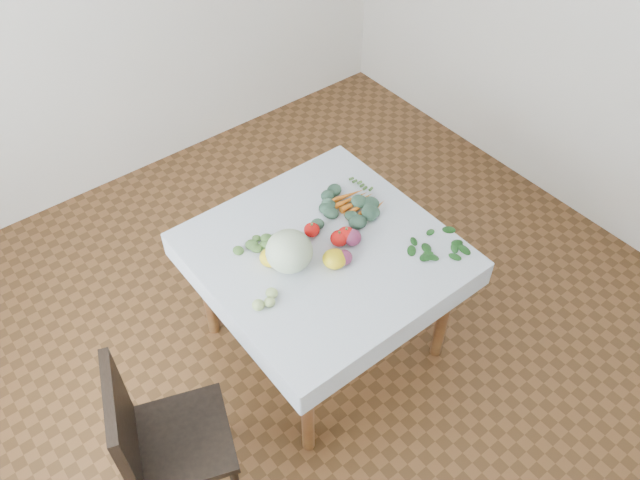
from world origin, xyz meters
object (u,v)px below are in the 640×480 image
object	(u,v)px
table	(324,263)
cabbage	(289,251)
chair	(157,437)
heirloom_back	(271,257)
carrot_bunch	(360,204)

from	to	relation	value
table	cabbage	xyz separation A→B (m)	(-0.19, 0.01, 0.20)
chair	heirloom_back	bearing A→B (deg)	21.25
table	cabbage	world-z (taller)	cabbage
heirloom_back	carrot_bunch	size ratio (longest dim) A/B	0.43
chair	cabbage	xyz separation A→B (m)	(0.86, 0.25, 0.33)
chair	heirloom_back	distance (m)	0.90
chair	table	bearing A→B (deg)	12.56
heirloom_back	table	bearing A→B (deg)	-17.53
cabbage	heirloom_back	world-z (taller)	cabbage
chair	cabbage	world-z (taller)	cabbage
carrot_bunch	cabbage	bearing A→B (deg)	-168.34
table	heirloom_back	size ratio (longest dim) A/B	9.38
table	carrot_bunch	xyz separation A→B (m)	(0.32, 0.12, 0.12)
chair	carrot_bunch	xyz separation A→B (m)	(1.38, 0.35, 0.25)
chair	heirloom_back	world-z (taller)	chair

